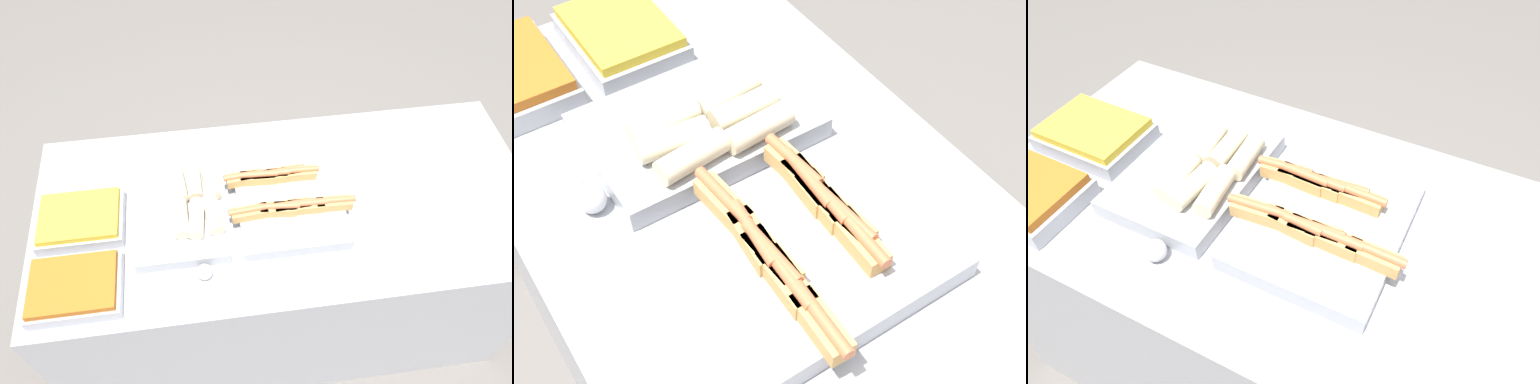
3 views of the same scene
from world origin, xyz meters
The scene contains 5 objects.
counter centered at (0.00, 0.00, 0.43)m, with size 1.84×0.84×0.85m.
tray_hotdogs centered at (-0.01, 0.00, 0.89)m, with size 0.44×0.46×0.10m.
tray_wraps centered at (-0.37, 0.00, 0.89)m, with size 0.31×0.45×0.10m.
tray_side_back centered at (-0.73, -0.01, 0.89)m, with size 0.29×0.22×0.07m.
serving_spoon_near centered at (-0.33, -0.26, 0.88)m, with size 0.21×0.06×0.06m.
Camera 2 is at (0.57, -0.45, 1.90)m, focal length 50.00 mm.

